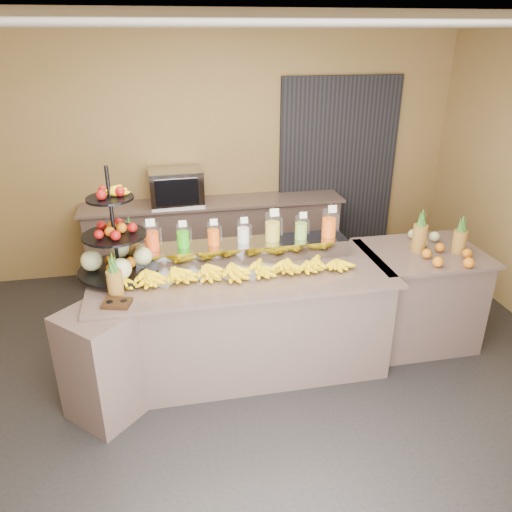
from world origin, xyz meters
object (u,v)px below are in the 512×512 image
object	(u,v)px
fruit_stand	(122,249)
condiment_caddy	(117,303)
pitcher_tray	(244,250)
right_fruit_pile	(443,248)
oven_warmer	(176,187)
banana_heap	(233,268)

from	to	relation	value
fruit_stand	condiment_caddy	size ratio (longest dim) A/B	4.61
pitcher_tray	fruit_stand	bearing A→B (deg)	-172.64
fruit_stand	condiment_caddy	distance (m)	0.55
right_fruit_pile	oven_warmer	world-z (taller)	oven_warmer
banana_heap	fruit_stand	xyz separation A→B (m)	(-0.87, 0.20, 0.16)
oven_warmer	banana_heap	bearing A→B (deg)	-82.54
pitcher_tray	oven_warmer	bearing A→B (deg)	106.48
right_fruit_pile	oven_warmer	size ratio (longest dim) A/B	0.78
banana_heap	fruit_stand	size ratio (longest dim) A/B	2.17
condiment_caddy	oven_warmer	distance (m)	2.38
fruit_stand	condiment_caddy	world-z (taller)	fruit_stand
pitcher_tray	right_fruit_pile	world-z (taller)	right_fruit_pile
pitcher_tray	fruit_stand	xyz separation A→B (m)	(-1.02, -0.13, 0.16)
fruit_stand	oven_warmer	bearing A→B (deg)	70.12
banana_heap	oven_warmer	world-z (taller)	oven_warmer
condiment_caddy	right_fruit_pile	distance (m)	2.82
banana_heap	condiment_caddy	xyz separation A→B (m)	(-0.91, -0.30, -0.06)
banana_heap	right_fruit_pile	world-z (taller)	right_fruit_pile
fruit_stand	oven_warmer	size ratio (longest dim) A/B	1.52
oven_warmer	fruit_stand	bearing A→B (deg)	-108.65
pitcher_tray	banana_heap	size ratio (longest dim) A/B	0.93
banana_heap	condiment_caddy	world-z (taller)	banana_heap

